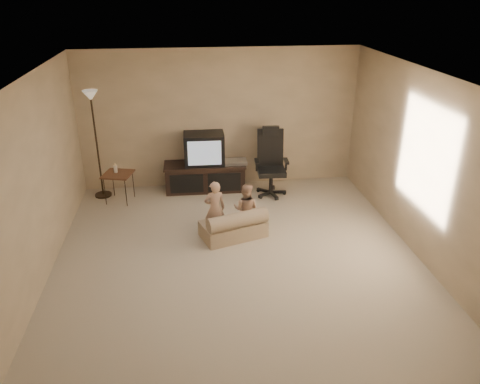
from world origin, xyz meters
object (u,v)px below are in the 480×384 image
at_px(floor_lamp, 94,121).
at_px(child_sofa, 234,226).
at_px(toddler_left, 215,209).
at_px(toddler_right, 246,209).
at_px(side_table, 118,174).
at_px(office_chair, 271,171).
at_px(tv_stand, 205,167).

xyz_separation_m(floor_lamp, child_sofa, (2.17, -1.79, -1.19)).
bearing_deg(toddler_left, toddler_right, 171.93).
xyz_separation_m(side_table, child_sofa, (1.84, -1.53, -0.31)).
height_order(child_sofa, toddler_left, toddler_left).
height_order(office_chair, floor_lamp, floor_lamp).
height_order(tv_stand, toddler_right, tv_stand).
distance_m(child_sofa, toddler_right, 0.31).
relative_size(tv_stand, floor_lamp, 0.79).
relative_size(floor_lamp, toddler_right, 2.35).
xyz_separation_m(side_table, toddler_right, (2.03, -1.41, -0.10)).
distance_m(tv_stand, side_table, 1.55).
height_order(tv_stand, toddler_left, tv_stand).
relative_size(floor_lamp, child_sofa, 1.80).
bearing_deg(side_table, toddler_right, -34.92).
xyz_separation_m(office_chair, toddler_left, (-1.10, -1.39, -0.00)).
relative_size(tv_stand, toddler_left, 1.73).
xyz_separation_m(tv_stand, child_sofa, (0.32, -1.85, -0.26)).
relative_size(office_chair, floor_lamp, 0.64).
bearing_deg(floor_lamp, tv_stand, 1.97).
height_order(side_table, toddler_right, toddler_right).
bearing_deg(tv_stand, office_chair, -14.60).
height_order(floor_lamp, toddler_right, floor_lamp).
bearing_deg(office_chair, tv_stand, 167.62).
bearing_deg(floor_lamp, toddler_left, -41.20).
xyz_separation_m(tv_stand, toddler_right, (0.51, -1.73, -0.04)).
distance_m(tv_stand, floor_lamp, 2.07).
relative_size(tv_stand, office_chair, 1.24).
bearing_deg(toddler_right, child_sofa, 56.34).
bearing_deg(tv_stand, toddler_right, -72.27).
bearing_deg(tv_stand, child_sofa, -78.77).
xyz_separation_m(tv_stand, office_chair, (1.15, -0.33, -0.01)).
height_order(tv_stand, side_table, tv_stand).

